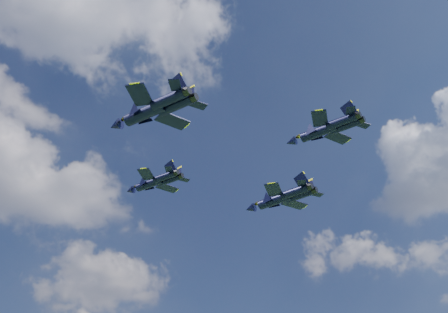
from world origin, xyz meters
TOP-DOWN VIEW (x-y plane):
  - jet_lead at (-13.23, 12.52)m, footprint 11.18×13.47m
  - jet_left at (-19.98, -11.14)m, footprint 13.87×16.74m
  - jet_right at (13.37, 11.75)m, footprint 13.15×17.34m
  - jet_slot at (7.94, -16.64)m, footprint 11.14×14.00m

SIDE VIEW (x-z plane):
  - jet_slot at x=7.94m, z-range 54.37..57.85m
  - jet_left at x=-19.98m, z-range 54.33..58.55m
  - jet_lead at x=-13.23m, z-range 55.82..59.21m
  - jet_right at x=13.37m, z-range 56.29..60.56m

